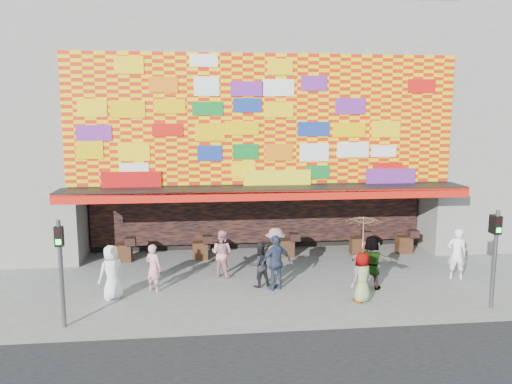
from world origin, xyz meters
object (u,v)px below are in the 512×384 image
at_px(ped_a, 112,272).
at_px(parasol, 364,232).
at_px(signal_right, 495,248).
at_px(ped_c, 259,265).
at_px(signal_left, 61,261).
at_px(ped_g, 362,277).
at_px(ped_b, 153,268).
at_px(ped_e, 276,262).
at_px(ped_h, 457,254).
at_px(ped_i, 222,253).
at_px(ped_d, 275,256).
at_px(ped_f, 371,262).

distance_m(ped_a, parasol, 7.92).
bearing_deg(signal_right, ped_c, 158.64).
bearing_deg(ped_a, signal_left, 29.35).
height_order(ped_c, parasol, parasol).
bearing_deg(ped_g, ped_b, -45.23).
xyz_separation_m(signal_right, parasol, (-3.71, 0.93, 0.34)).
distance_m(signal_right, ped_e, 6.68).
height_order(ped_a, ped_h, ped_h).
bearing_deg(signal_right, ped_i, 154.00).
bearing_deg(ped_d, ped_c, 24.58).
distance_m(ped_b, ped_i, 2.63).
relative_size(ped_c, ped_d, 0.79).
xyz_separation_m(signal_left, ped_b, (2.18, 2.59, -1.07)).
height_order(signal_right, ped_b, signal_right).
relative_size(ped_a, ped_f, 0.96).
height_order(signal_right, ped_e, signal_right).
bearing_deg(parasol, ped_c, 150.60).
bearing_deg(ped_b, ped_e, -150.61).
relative_size(ped_d, ped_g, 1.22).
xyz_separation_m(ped_b, ped_g, (6.50, -1.65, -0.00)).
relative_size(ped_e, ped_g, 1.18).
xyz_separation_m(signal_right, ped_e, (-6.20, 2.30, -0.94)).
relative_size(ped_a, ped_g, 1.10).
xyz_separation_m(ped_b, ped_e, (4.02, -0.28, 0.13)).
relative_size(ped_g, parasol, 0.80).
relative_size(ped_d, ped_e, 1.04).
xyz_separation_m(ped_f, parasol, (-0.67, -1.12, 1.30)).
xyz_separation_m(ped_c, ped_e, (0.52, -0.32, 0.16)).
bearing_deg(signal_right, ped_g, 165.87).
bearing_deg(ped_c, ped_f, 153.93).
distance_m(signal_left, parasol, 8.74).
distance_m(signal_right, parasol, 3.84).
distance_m(ped_a, ped_h, 11.76).
bearing_deg(signal_right, ped_e, 159.62).
bearing_deg(ped_f, signal_left, 33.74).
bearing_deg(ped_h, ped_b, 15.59).
bearing_deg(ped_b, ped_f, -150.80).
distance_m(ped_a, ped_d, 5.41).
bearing_deg(ped_h, signal_left, 26.99).
height_order(ped_e, ped_f, ped_e).
bearing_deg(ped_e, ped_c, -52.71).
height_order(signal_left, ped_g, signal_left).
distance_m(ped_c, ped_d, 0.71).
height_order(ped_a, ped_e, ped_e).
xyz_separation_m(signal_left, ped_h, (12.69, 2.69, -0.95)).
distance_m(ped_f, ped_i, 5.21).
bearing_deg(signal_right, ped_d, 154.15).
distance_m(ped_b, parasol, 6.86).
distance_m(ped_f, ped_g, 1.31).
xyz_separation_m(ped_e, ped_i, (-1.72, 1.56, -0.08)).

